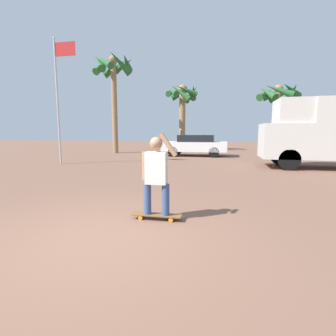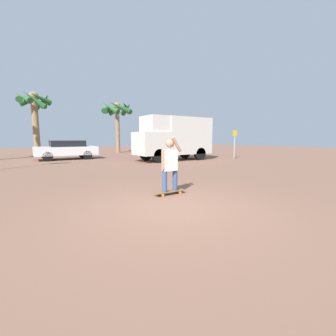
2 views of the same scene
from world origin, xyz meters
name	(u,v)px [view 2 (image 2 of 2)]	position (x,y,z in m)	size (l,w,h in m)	color
ground_plane	(172,208)	(0.00, 0.00, 0.00)	(80.00, 80.00, 0.00)	brown
skateboard	(170,192)	(0.66, 1.10, 0.08)	(0.94, 0.23, 0.10)	brown
person_skateboarder	(170,162)	(0.65, 1.10, 0.91)	(0.67, 0.23, 1.53)	#384C7A
camper_van	(175,137)	(6.46, 9.30, 1.67)	(5.59, 2.10, 3.05)	black
parked_car_white	(67,149)	(-0.01, 14.11, 0.76)	(4.26, 1.88, 1.41)	black
palm_tree_near_van	(117,111)	(6.17, 19.88, 4.51)	(3.58, 3.52, 5.54)	#8E704C
palm_tree_center_background	(34,106)	(-1.64, 18.99, 4.32)	(2.99, 2.96, 5.57)	#8E704C
street_sign	(235,140)	(10.78, 7.55, 1.41)	(0.44, 0.06, 2.17)	#B7B7BC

